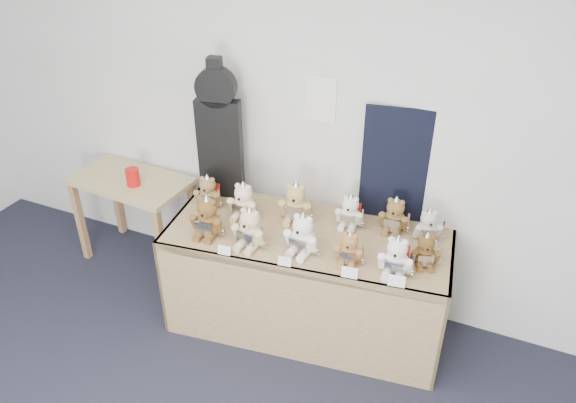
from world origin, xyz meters
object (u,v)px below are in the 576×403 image
at_px(display_table, 305,260).
at_px(side_table, 133,193).
at_px(teddy_back_right, 394,216).
at_px(teddy_back_centre_right, 350,212).
at_px(teddy_front_end, 425,251).
at_px(teddy_front_left, 250,229).
at_px(guitar_case, 219,132).
at_px(teddy_back_left, 243,202).
at_px(red_cup, 133,177).
at_px(teddy_back_centre_left, 296,204).
at_px(teddy_front_far_left, 208,218).
at_px(teddy_front_right, 349,249).
at_px(teddy_front_far_right, 396,258).
at_px(teddy_back_end, 428,227).
at_px(teddy_back_far_left, 208,193).
at_px(teddy_front_centre, 302,236).

bearing_deg(display_table, side_table, 164.51).
bearing_deg(teddy_back_right, teddy_back_centre_right, -167.55).
xyz_separation_m(teddy_front_end, teddy_back_right, (-0.26, 0.28, 0.01)).
bearing_deg(teddy_back_right, teddy_front_left, -146.34).
distance_m(guitar_case, teddy_back_left, 0.51).
bearing_deg(red_cup, teddy_back_centre_left, 1.64).
xyz_separation_m(display_table, teddy_front_end, (0.74, 0.06, 0.26)).
xyz_separation_m(teddy_front_far_left, teddy_front_right, (0.92, 0.09, -0.03)).
height_order(teddy_front_far_right, teddy_back_right, teddy_front_far_right).
height_order(teddy_front_right, teddy_back_centre_right, teddy_back_centre_right).
xyz_separation_m(teddy_front_far_left, teddy_back_end, (1.29, 0.51, -0.03)).
relative_size(display_table, teddy_back_right, 7.18).
distance_m(teddy_front_left, teddy_back_far_left, 0.56).
bearing_deg(teddy_back_centre_right, teddy_back_end, 2.08).
bearing_deg(teddy_front_left, side_table, 164.15).
relative_size(red_cup, teddy_back_centre_left, 0.44).
bearing_deg(guitar_case, teddy_front_end, -22.23).
xyz_separation_m(display_table, teddy_front_far_left, (-0.59, -0.19, 0.28)).
relative_size(display_table, teddy_back_centre_right, 7.55).
distance_m(guitar_case, red_cup, 0.83).
height_order(teddy_front_right, teddy_back_left, teddy_back_left).
height_order(red_cup, teddy_front_far_right, teddy_front_far_right).
bearing_deg(red_cup, teddy_front_right, -8.38).
bearing_deg(guitar_case, teddy_front_left, -59.30).
distance_m(teddy_back_left, teddy_back_centre_left, 0.35).
bearing_deg(side_table, teddy_back_centre_right, 5.43).
xyz_separation_m(display_table, guitar_case, (-0.76, 0.29, 0.65)).
height_order(teddy_back_end, teddy_back_far_left, teddy_back_far_left).
xyz_separation_m(teddy_front_end, teddy_back_left, (-1.22, 0.02, 0.02)).
xyz_separation_m(guitar_case, teddy_back_far_left, (-0.01, -0.18, -0.39)).
bearing_deg(teddy_front_far_left, teddy_front_left, -5.16).
relative_size(red_cup, teddy_front_left, 0.45).
relative_size(teddy_front_far_right, teddy_back_centre_right, 1.11).
height_order(teddy_front_centre, teddy_back_centre_right, teddy_front_centre).
relative_size(guitar_case, teddy_back_far_left, 3.84).
xyz_separation_m(guitar_case, teddy_back_left, (0.28, -0.21, -0.38)).
bearing_deg(red_cup, side_table, 143.37).
bearing_deg(guitar_case, red_cup, 177.27).
bearing_deg(teddy_back_right, side_table, -177.19).
bearing_deg(teddy_back_end, teddy_back_far_left, 162.49).
bearing_deg(teddy_front_right, teddy_front_end, 16.45).
bearing_deg(teddy_front_far_right, teddy_back_right, 102.45).
bearing_deg(teddy_front_left, teddy_back_end, 29.55).
xyz_separation_m(teddy_back_right, teddy_back_end, (0.22, -0.01, -0.01)).
bearing_deg(red_cup, teddy_front_far_left, -22.14).
xyz_separation_m(display_table, red_cup, (-1.45, 0.15, 0.21)).
xyz_separation_m(teddy_back_centre_right, teddy_back_end, (0.50, 0.05, -0.00)).
distance_m(display_table, teddy_front_end, 0.79).
height_order(guitar_case, teddy_front_left, guitar_case).
bearing_deg(display_table, teddy_front_right, -25.66).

